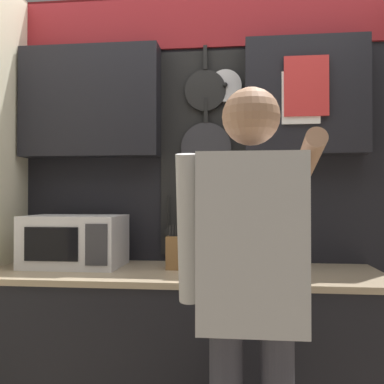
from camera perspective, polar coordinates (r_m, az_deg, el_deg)
The scene contains 6 objects.
base_cabinet_counter at distance 2.36m, azimuth -1.24°, elevation -21.64°, with size 2.02×0.67×0.93m.
back_wall_unit at distance 2.52m, azimuth -0.39°, elevation 4.16°, with size 2.59×0.23×2.51m.
microwave at distance 2.44m, azimuth -15.33°, elevation -6.30°, with size 0.52×0.36×0.28m.
knife_block at distance 2.30m, azimuth -1.87°, elevation -7.91°, with size 0.11×0.15×0.25m.
utensil_crock at distance 2.27m, azimuth 8.44°, elevation -8.01°, with size 0.11×0.11×0.36m.
person at distance 1.58m, azimuth 7.91°, elevation -11.32°, with size 0.54×0.65×1.70m.
Camera 1 is at (0.29, -2.19, 1.30)m, focal length 40.00 mm.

